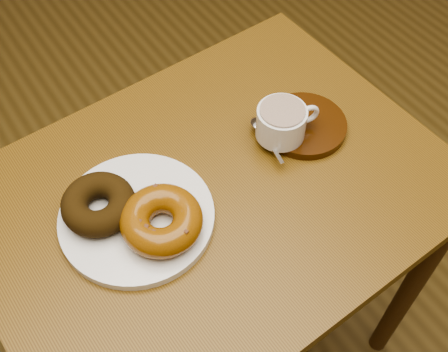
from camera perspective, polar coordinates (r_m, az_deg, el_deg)
ground at (r=1.58m, az=-1.35°, el=-13.98°), size 6.00×6.00×0.00m
cafe_table at (r=1.00m, az=-0.95°, el=-5.05°), size 0.78×0.60×0.71m
donut_plate at (r=0.88m, az=-8.84°, el=-4.15°), size 0.31×0.31×0.01m
donut_cinnamon at (r=0.87m, az=-12.64°, el=-2.80°), size 0.15×0.15×0.04m
donut_caramel at (r=0.84m, az=-6.37°, el=-4.50°), size 0.17×0.17×0.05m
saucer at (r=0.99m, az=8.18°, el=5.13°), size 0.20×0.20×0.02m
coffee_cup at (r=0.94m, az=5.92°, el=5.50°), size 0.11×0.08×0.06m
teaspoon at (r=0.97m, az=3.78°, el=4.86°), size 0.03×0.11×0.01m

